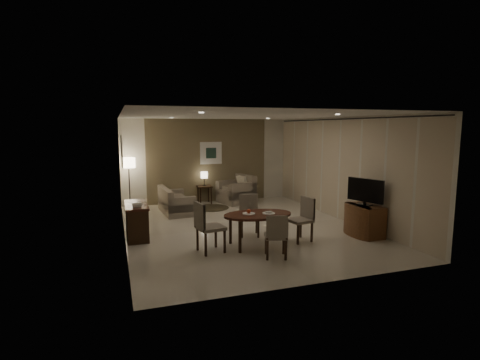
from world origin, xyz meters
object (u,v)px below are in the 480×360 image
object	(u,v)px
chair_near	(276,235)
floor_lamp	(129,183)
console_desk	(137,221)
dining_table	(258,230)
chair_left	(211,227)
side_table	(205,194)
chair_right	(300,220)
sofa	(176,200)
armchair	(236,189)
chair_far	(249,216)
tv_cabinet	(365,220)

from	to	relation	value
chair_near	floor_lamp	bearing A→B (deg)	-47.43
console_desk	dining_table	bearing A→B (deg)	-31.41
chair_left	side_table	xyz separation A→B (m)	(0.99, 4.71, -0.22)
chair_left	chair_right	world-z (taller)	chair_left
dining_table	sofa	world-z (taller)	sofa
dining_table	floor_lamp	size ratio (longest dim) A/B	0.93
chair_right	armchair	size ratio (longest dim) A/B	0.93
side_table	chair_far	bearing A→B (deg)	-88.37
chair_right	armchair	xyz separation A→B (m)	(-0.01, 4.35, -0.02)
console_desk	chair_near	world-z (taller)	chair_near
tv_cabinet	chair_far	distance (m)	2.61
console_desk	sofa	size ratio (longest dim) A/B	0.78
chair_right	floor_lamp	size ratio (longest dim) A/B	0.61
tv_cabinet	side_table	xyz separation A→B (m)	(-2.59, 4.73, -0.07)
console_desk	armchair	xyz separation A→B (m)	(3.28, 2.94, 0.07)
chair_near	floor_lamp	xyz separation A→B (m)	(-2.41, 5.31, 0.35)
sofa	side_table	xyz separation A→B (m)	(1.08, 1.06, -0.08)
tv_cabinet	side_table	world-z (taller)	tv_cabinet
tv_cabinet	dining_table	distance (m)	2.56
dining_table	chair_left	distance (m)	1.03
dining_table	armchair	size ratio (longest dim) A/B	1.42
tv_cabinet	chair_right	world-z (taller)	chair_right
sofa	tv_cabinet	bearing A→B (deg)	-138.99
dining_table	chair_left	world-z (taller)	chair_left
side_table	floor_lamp	size ratio (longest dim) A/B	0.37
chair_near	chair_far	distance (m)	1.50
tv_cabinet	chair_far	world-z (taller)	chair_far
chair_near	chair_right	distance (m)	1.19
console_desk	chair_near	distance (m)	3.24
sofa	armchair	size ratio (longest dim) A/B	1.53
chair_right	sofa	xyz separation A→B (m)	(-2.07, 3.58, -0.11)
chair_right	armchair	world-z (taller)	chair_right
chair_left	floor_lamp	xyz separation A→B (m)	(-1.33, 4.61, 0.27)
tv_cabinet	armchair	size ratio (longest dim) A/B	0.90
chair_near	chair_far	size ratio (longest dim) A/B	0.92
floor_lamp	dining_table	bearing A→B (deg)	-62.77
sofa	side_table	distance (m)	1.52
tv_cabinet	chair_left	distance (m)	3.58
floor_lamp	tv_cabinet	bearing A→B (deg)	-43.36
console_desk	armchair	distance (m)	4.41
console_desk	sofa	bearing A→B (deg)	60.68
chair_near	chair_left	size ratio (longest dim) A/B	0.84
armchair	sofa	bearing A→B (deg)	-84.70
tv_cabinet	chair_near	bearing A→B (deg)	-164.77
chair_left	armchair	bearing A→B (deg)	-34.45
tv_cabinet	chair_right	distance (m)	1.60
dining_table	floor_lamp	world-z (taller)	floor_lamp
tv_cabinet	armchair	bearing A→B (deg)	109.89
floor_lamp	sofa	bearing A→B (deg)	-37.88
tv_cabinet	dining_table	bearing A→B (deg)	178.25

